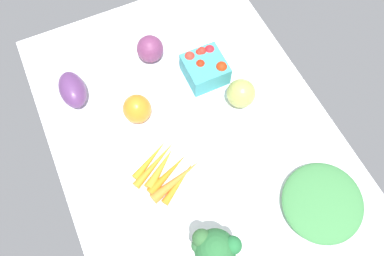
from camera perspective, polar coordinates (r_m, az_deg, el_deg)
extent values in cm
cube|color=white|center=(105.25, 0.00, -0.70)|extent=(104.00, 76.00, 2.00)
sphere|color=#6F335C|center=(114.77, -6.50, 12.08)|extent=(8.19, 8.19, 8.19)
cylinder|color=#9BC18B|center=(92.75, 3.39, -18.76)|extent=(3.71, 3.71, 5.49)
sphere|color=#296835|center=(86.52, 3.62, -18.29)|extent=(9.44, 9.44, 9.44)
sphere|color=#306538|center=(85.98, 1.05, -17.73)|extent=(3.43, 3.43, 3.43)
sphere|color=#226331|center=(87.49, 1.36, -17.09)|extent=(3.69, 3.69, 3.69)
sphere|color=#246D39|center=(84.93, 6.31, -17.56)|extent=(4.15, 4.15, 4.15)
sphere|color=#316333|center=(84.88, 1.50, -16.70)|extent=(4.26, 4.26, 4.26)
ellipsoid|color=orange|center=(103.63, -8.48, 2.94)|extent=(9.67, 9.67, 8.82)
cone|color=orange|center=(97.95, -2.00, -8.41)|extent=(8.82, 12.41, 2.10)
cone|color=orange|center=(97.76, -2.39, -8.03)|extent=(7.21, 16.08, 2.90)
cone|color=orange|center=(98.56, -3.67, -7.02)|extent=(8.15, 13.97, 2.63)
cone|color=orange|center=(99.14, -4.80, -6.08)|extent=(9.95, 12.02, 2.83)
cone|color=orange|center=(99.93, -5.64, -5.43)|extent=(9.53, 15.42, 2.34)
cone|color=orange|center=(100.55, -6.41, -4.80)|extent=(8.32, 12.67, 2.18)
ellipsoid|color=#5A3269|center=(111.84, -18.01, 5.67)|extent=(12.18, 7.55, 7.40)
ellipsoid|color=#3F8246|center=(101.11, 19.56, -10.76)|extent=(28.87, 29.14, 4.07)
sphere|color=#9EA953|center=(106.17, 7.59, 5.33)|extent=(8.32, 8.32, 8.32)
cube|color=teal|center=(110.65, 2.02, 9.06)|extent=(11.57, 11.57, 6.77)
sphere|color=red|center=(110.49, 1.52, 11.77)|extent=(2.69, 2.69, 2.69)
sphere|color=red|center=(109.59, -0.37, 10.96)|extent=(3.15, 3.15, 3.15)
sphere|color=red|center=(108.10, 1.30, 9.83)|extent=(2.76, 2.76, 2.76)
sphere|color=red|center=(110.50, 1.15, 11.54)|extent=(2.49, 2.49, 2.49)
sphere|color=red|center=(111.40, 2.72, 11.90)|extent=(3.21, 3.21, 3.21)
sphere|color=red|center=(107.59, 4.58, 9.37)|extent=(3.29, 3.29, 3.29)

